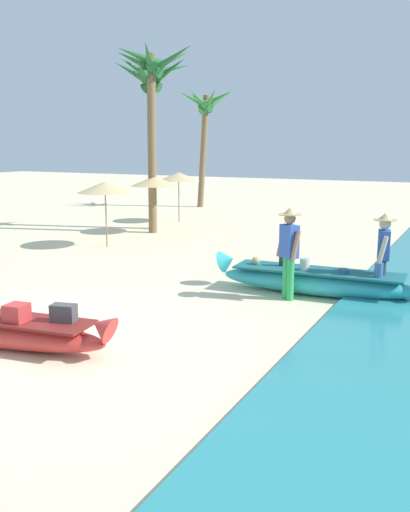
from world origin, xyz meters
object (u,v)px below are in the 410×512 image
(person_vendor_hatted, at_px, (289,247))
(palm_tree_leaning_seaward, at_px, (206,111))
(palm_tree_tall_inland, at_px, (152,91))
(boat_cyan_midground, at_px, (317,281))
(palm_tree_mid_cluster, at_px, (152,82))
(person_vendor_assistant, at_px, (383,250))

(person_vendor_hatted, xyz_separation_m, palm_tree_leaning_seaward, (-8.68, 13.72, 3.42))
(person_vendor_hatted, relative_size, palm_tree_tall_inland, 0.30)
(boat_cyan_midground, relative_size, palm_tree_mid_cluster, 0.70)
(boat_cyan_midground, distance_m, palm_tree_tall_inland, 10.75)
(palm_tree_tall_inland, bearing_deg, person_vendor_assistant, -33.75)
(person_vendor_hatted, distance_m, person_vendor_assistant, 1.81)
(boat_cyan_midground, xyz_separation_m, person_vendor_hatted, (-0.41, -0.59, 0.75))
(person_vendor_hatted, xyz_separation_m, person_vendor_assistant, (1.62, 0.81, -0.06))
(person_vendor_assistant, height_order, palm_tree_mid_cluster, palm_tree_mid_cluster)
(palm_tree_tall_inland, height_order, palm_tree_mid_cluster, palm_tree_mid_cluster)
(boat_cyan_midground, relative_size, person_vendor_assistant, 2.54)
(person_vendor_assistant, xyz_separation_m, palm_tree_leaning_seaward, (-10.30, 12.91, 3.48))
(palm_tree_mid_cluster, bearing_deg, palm_tree_leaning_seaward, 104.15)
(person_vendor_hatted, distance_m, palm_tree_mid_cluster, 9.76)
(person_vendor_hatted, height_order, palm_tree_leaning_seaward, palm_tree_leaning_seaward)
(boat_cyan_midground, xyz_separation_m, palm_tree_mid_cluster, (-7.12, 5.33, 4.64))
(person_vendor_assistant, relative_size, palm_tree_tall_inland, 0.29)
(palm_tree_mid_cluster, bearing_deg, boat_cyan_midground, -36.81)
(person_vendor_hatted, bearing_deg, person_vendor_assistant, 26.49)
(person_vendor_hatted, distance_m, palm_tree_leaning_seaward, 16.59)
(person_vendor_assistant, bearing_deg, palm_tree_mid_cluster, 148.45)
(palm_tree_mid_cluster, bearing_deg, person_vendor_hatted, -41.40)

